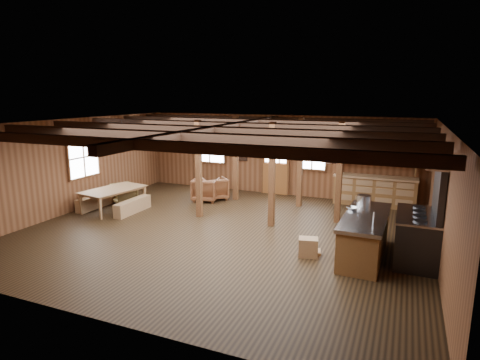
# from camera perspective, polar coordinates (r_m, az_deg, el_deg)

# --- Properties ---
(room) EXTENTS (10.04, 9.04, 2.84)m
(room) POSITION_cam_1_polar(r_m,az_deg,el_deg) (10.10, -2.61, 0.10)
(room) COLOR black
(room) RESTS_ON ground
(ceiling_joists) EXTENTS (9.80, 8.82, 0.18)m
(ceiling_joists) POSITION_cam_1_polar(r_m,az_deg,el_deg) (10.07, -2.25, 7.44)
(ceiling_joists) COLOR black
(ceiling_joists) RESTS_ON ceiling
(timber_posts) EXTENTS (3.95, 2.35, 2.80)m
(timber_posts) POSITION_cam_1_polar(r_m,az_deg,el_deg) (11.80, 3.99, 1.83)
(timber_posts) COLOR #482414
(timber_posts) RESTS_ON floor
(back_door) EXTENTS (1.02, 0.08, 2.15)m
(back_door) POSITION_cam_1_polar(r_m,az_deg,el_deg) (14.27, 5.05, 1.47)
(back_door) COLOR brown
(back_door) RESTS_ON floor
(window_back_left) EXTENTS (1.32, 0.06, 1.32)m
(window_back_left) POSITION_cam_1_polar(r_m,az_deg,el_deg) (15.15, -4.33, 4.85)
(window_back_left) COLOR white
(window_back_left) RESTS_ON wall_back
(window_back_right) EXTENTS (1.02, 0.06, 1.32)m
(window_back_right) POSITION_cam_1_polar(r_m,az_deg,el_deg) (13.83, 10.26, 4.01)
(window_back_right) COLOR white
(window_back_right) RESTS_ON wall_back
(window_left) EXTENTS (0.14, 1.24, 1.32)m
(window_left) POSITION_cam_1_polar(r_m,az_deg,el_deg) (13.30, -21.39, 3.05)
(window_left) COLOR white
(window_left) RESTS_ON wall_back
(notice_boards) EXTENTS (1.08, 0.03, 0.90)m
(notice_boards) POSITION_cam_1_polar(r_m,az_deg,el_deg) (14.67, -0.49, 4.81)
(notice_boards) COLOR beige
(notice_boards) RESTS_ON wall_back
(back_counter) EXTENTS (2.55, 0.60, 2.45)m
(back_counter) POSITION_cam_1_polar(r_m,az_deg,el_deg) (13.47, 18.61, -0.97)
(back_counter) COLOR brown
(back_counter) RESTS_ON floor
(pendant_lamps) EXTENTS (1.86, 2.36, 0.66)m
(pendant_lamps) POSITION_cam_1_polar(r_m,az_deg,el_deg) (11.92, -10.45, 5.89)
(pendant_lamps) COLOR #2A2A2D
(pendant_lamps) RESTS_ON ceiling
(pot_rack) EXTENTS (0.39, 3.00, 0.46)m
(pot_rack) POSITION_cam_1_polar(r_m,az_deg,el_deg) (9.44, 14.61, 4.34)
(pot_rack) COLOR #2A2A2D
(pot_rack) RESTS_ON ceiling
(kitchen_island) EXTENTS (0.96, 2.53, 1.20)m
(kitchen_island) POSITION_cam_1_polar(r_m,az_deg,el_deg) (9.24, 17.28, -7.53)
(kitchen_island) COLOR brown
(kitchen_island) RESTS_ON floor
(step_stool) EXTENTS (0.53, 0.43, 0.42)m
(step_stool) POSITION_cam_1_polar(r_m,az_deg,el_deg) (9.04, 9.67, -9.41)
(step_stool) COLOR #916142
(step_stool) RESTS_ON floor
(commercial_range) EXTENTS (0.90, 1.75, 2.16)m
(commercial_range) POSITION_cam_1_polar(r_m,az_deg,el_deg) (9.33, 24.27, -6.55)
(commercial_range) COLOR #2A2A2D
(commercial_range) RESTS_ON floor
(dining_table) EXTENTS (1.37, 2.06, 0.67)m
(dining_table) POSITION_cam_1_polar(r_m,az_deg,el_deg) (12.88, -17.38, -2.68)
(dining_table) COLOR olive
(dining_table) RESTS_ON floor
(bench_wall) EXTENTS (0.28, 1.49, 0.41)m
(bench_wall) POSITION_cam_1_polar(r_m,az_deg,el_deg) (13.40, -19.81, -2.87)
(bench_wall) COLOR #916142
(bench_wall) RESTS_ON floor
(bench_aisle) EXTENTS (0.27, 1.46, 0.40)m
(bench_aisle) POSITION_cam_1_polar(r_m,az_deg,el_deg) (12.51, -15.00, -3.61)
(bench_aisle) COLOR #916142
(bench_aisle) RESTS_ON floor
(armchair_a) EXTENTS (1.12, 1.13, 0.74)m
(armchair_a) POSITION_cam_1_polar(r_m,az_deg,el_deg) (13.64, -3.61, -1.20)
(armchair_a) COLOR brown
(armchair_a) RESTS_ON floor
(armchair_b) EXTENTS (0.96, 0.98, 0.76)m
(armchair_b) POSITION_cam_1_polar(r_m,az_deg,el_deg) (13.44, -4.89, -1.37)
(armchair_b) COLOR brown
(armchair_b) RESTS_ON floor
(armchair_c) EXTENTS (0.95, 0.95, 0.65)m
(armchair_c) POSITION_cam_1_polar(r_m,az_deg,el_deg) (13.68, -16.16, -1.81)
(armchair_c) COLOR olive
(armchair_c) RESTS_ON floor
(counter_pot) EXTENTS (0.33, 0.33, 0.20)m
(counter_pot) POSITION_cam_1_polar(r_m,az_deg,el_deg) (10.05, 17.22, -2.61)
(counter_pot) COLOR silver
(counter_pot) RESTS_ON kitchen_island
(bowl) EXTENTS (0.32, 0.32, 0.06)m
(bowl) POSITION_cam_1_polar(r_m,az_deg,el_deg) (9.44, 15.64, -3.89)
(bowl) COLOR silver
(bowl) RESTS_ON kitchen_island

